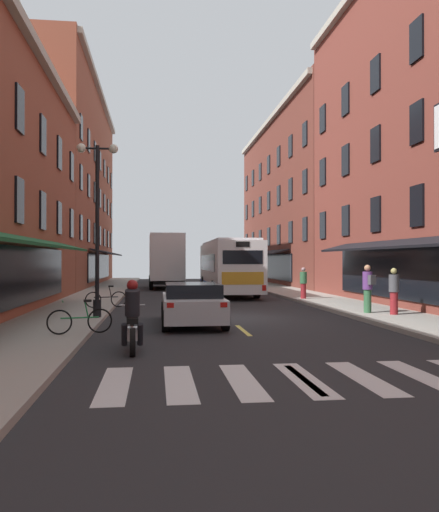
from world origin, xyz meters
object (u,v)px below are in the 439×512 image
box_truck (166,261)px  pedestrian_near (368,287)px  sedan_mid (192,303)px  street_lamp_twin (97,222)px  bicycle_mid (106,299)px  pedestrian_mid (394,291)px  bicycle_near (80,320)px  pedestrian_far (303,283)px  motorcycle_rider (132,321)px  sedan_near (161,274)px  transit_bus (228,267)px

box_truck → pedestrian_near: (7.14, -20.28, -0.96)m
sedan_mid → street_lamp_twin: street_lamp_twin is taller
bicycle_mid → pedestrian_mid: 11.43m
bicycle_near → pedestrian_far: 15.18m
motorcycle_rider → bicycle_near: (-1.47, 2.05, -0.21)m
bicycle_near → pedestrian_near: pedestrian_near is taller
box_truck → pedestrian_far: 14.63m
sedan_near → bicycle_near: sedan_near is taller
transit_bus → box_truck: 8.18m
bicycle_mid → pedestrian_mid: bearing=-21.3°
transit_bus → sedan_near: (-3.93, 19.24, -1.00)m
bicycle_near → transit_bus: bearing=69.8°
sedan_mid → bicycle_mid: (-3.24, 5.19, -0.20)m
pedestrian_near → pedestrian_far: size_ratio=1.12×
bicycle_near → bicycle_mid: 7.87m
sedan_near → motorcycle_rider: bearing=-91.5°
box_truck → pedestrian_mid: (7.83, -21.00, -1.05)m
bicycle_mid → pedestrian_far: bearing=22.3°
transit_bus → motorcycle_rider: transit_bus is taller
sedan_mid → box_truck: bearing=91.1°
pedestrian_near → pedestrian_mid: pedestrian_near is taller
motorcycle_rider → pedestrian_near: pedestrian_near is taller
box_truck → pedestrian_far: (6.77, -12.93, -1.10)m
sedan_near → pedestrian_far: (7.05, -24.85, 0.24)m
sedan_near → motorcycle_rider: 38.72m
box_truck → bicycle_near: (-2.77, -24.73, -1.55)m
motorcycle_rider → bicycle_near: 2.54m
sedan_mid → pedestrian_near: size_ratio=2.57×
transit_bus → pedestrian_mid: transit_bus is taller
pedestrian_mid → street_lamp_twin: 10.89m
bicycle_near → sedan_mid: bearing=39.9°
bicycle_near → pedestrian_near: (9.91, 4.44, 0.59)m
bicycle_mid → street_lamp_twin: bearing=-89.5°
transit_bus → bicycle_mid: bearing=-124.1°
motorcycle_rider → pedestrian_mid: size_ratio=1.23×
motorcycle_rider → pedestrian_far: pedestrian_far is taller
transit_bus → pedestrian_mid: 14.33m
sedan_near → pedestrian_mid: bearing=-76.2°
bicycle_near → bicycle_mid: same height
pedestrian_mid → bicycle_near: bearing=161.7°
transit_bus → box_truck: (-3.65, 7.32, 0.33)m
pedestrian_near → bicycle_near: bearing=-174.9°
box_truck → sedan_near: 12.00m
transit_bus → pedestrian_mid: (4.18, -13.69, -0.71)m
box_truck → pedestrian_near: size_ratio=4.04×
sedan_mid → street_lamp_twin: (-3.20, 1.47, 2.75)m
sedan_near → bicycle_mid: size_ratio=2.66×
pedestrian_far → bicycle_mid: bearing=-69.7°
pedestrian_near → street_lamp_twin: street_lamp_twin is taller
sedan_mid → pedestrian_mid: (7.40, 1.05, 0.30)m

